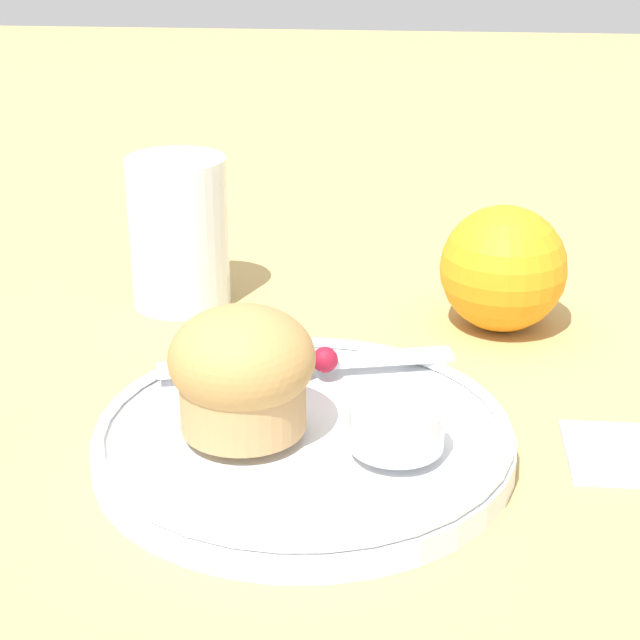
{
  "coord_description": "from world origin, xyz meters",
  "views": [
    {
      "loc": [
        0.05,
        -0.48,
        0.29
      ],
      "look_at": [
        0.0,
        0.05,
        0.06
      ],
      "focal_mm": 60.0,
      "sensor_mm": 36.0,
      "label": 1
    }
  ],
  "objects_px": {
    "orange_fruit": "(503,268)",
    "muffin": "(242,371)",
    "juice_glass": "(179,232)",
    "butter_knife": "(307,362)"
  },
  "relations": [
    {
      "from": "juice_glass",
      "to": "muffin",
      "type": "bearing_deg",
      "value": -69.9
    },
    {
      "from": "orange_fruit",
      "to": "juice_glass",
      "type": "distance_m",
      "value": 0.22
    },
    {
      "from": "orange_fruit",
      "to": "muffin",
      "type": "bearing_deg",
      "value": -127.69
    },
    {
      "from": "muffin",
      "to": "butter_knife",
      "type": "height_order",
      "value": "muffin"
    },
    {
      "from": "orange_fruit",
      "to": "juice_glass",
      "type": "bearing_deg",
      "value": 173.78
    },
    {
      "from": "muffin",
      "to": "orange_fruit",
      "type": "distance_m",
      "value": 0.23
    },
    {
      "from": "juice_glass",
      "to": "orange_fruit",
      "type": "bearing_deg",
      "value": -6.22
    },
    {
      "from": "butter_knife",
      "to": "orange_fruit",
      "type": "height_order",
      "value": "orange_fruit"
    },
    {
      "from": "muffin",
      "to": "butter_knife",
      "type": "relative_size",
      "value": 0.44
    },
    {
      "from": "muffin",
      "to": "juice_glass",
      "type": "xyz_separation_m",
      "value": [
        -0.08,
        0.21,
        0.0
      ]
    }
  ]
}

